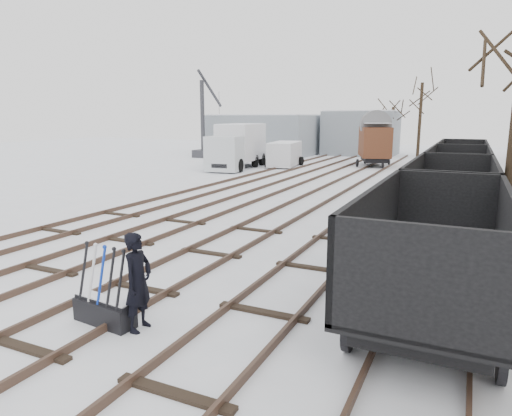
# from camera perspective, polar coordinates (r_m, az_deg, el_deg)

# --- Properties ---
(ground) EXTENTS (120.00, 120.00, 0.00)m
(ground) POSITION_cam_1_polar(r_m,az_deg,el_deg) (10.76, -14.00, -9.87)
(ground) COLOR white
(ground) RESTS_ON ground
(tracks) EXTENTS (13.90, 52.00, 0.16)m
(tracks) POSITION_cam_1_polar(r_m,az_deg,el_deg) (22.65, 8.30, 1.64)
(tracks) COLOR black
(tracks) RESTS_ON ground
(shed_left) EXTENTS (10.00, 8.00, 4.10)m
(shed_left) POSITION_cam_1_polar(r_m,az_deg,el_deg) (47.88, 1.25, 9.16)
(shed_left) COLOR gray
(shed_left) RESTS_ON ground
(shed_right) EXTENTS (7.00, 6.00, 4.50)m
(shed_right) POSITION_cam_1_polar(r_m,az_deg,el_deg) (48.86, 13.03, 9.16)
(shed_right) COLOR gray
(shed_right) RESTS_ON ground
(ground_frame) EXTENTS (1.34, 0.56, 1.49)m
(ground_frame) POSITION_cam_1_polar(r_m,az_deg,el_deg) (9.21, -18.41, -11.92)
(ground_frame) COLOR black
(ground_frame) RESTS_ON ground
(worker) EXTENTS (0.49, 0.70, 1.83)m
(worker) POSITION_cam_1_polar(r_m,az_deg,el_deg) (8.58, -14.53, -8.92)
(worker) COLOR black
(worker) RESTS_ON ground
(freight_wagon_a) EXTENTS (2.45, 6.13, 2.50)m
(freight_wagon_a) POSITION_cam_1_polar(r_m,az_deg,el_deg) (9.42, 21.32, -7.23)
(freight_wagon_a) COLOR black
(freight_wagon_a) RESTS_ON ground
(freight_wagon_b) EXTENTS (2.45, 6.13, 2.50)m
(freight_wagon_b) POSITION_cam_1_polar(r_m,az_deg,el_deg) (15.63, 23.08, -0.19)
(freight_wagon_b) COLOR black
(freight_wagon_b) RESTS_ON ground
(freight_wagon_c) EXTENTS (2.45, 6.13, 2.50)m
(freight_wagon_c) POSITION_cam_1_polar(r_m,az_deg,el_deg) (21.95, 23.83, 2.83)
(freight_wagon_c) COLOR black
(freight_wagon_c) RESTS_ON ground
(freight_wagon_d) EXTENTS (2.45, 6.13, 2.50)m
(freight_wagon_d) POSITION_cam_1_polar(r_m,az_deg,el_deg) (28.31, 24.24, 4.49)
(freight_wagon_d) COLOR black
(freight_wagon_d) RESTS_ON ground
(box_van_wagon) EXTENTS (3.58, 4.94, 3.39)m
(box_van_wagon) POSITION_cam_1_polar(r_m,az_deg,el_deg) (37.62, 14.61, 8.12)
(box_van_wagon) COLOR black
(box_van_wagon) RESTS_ON ground
(lorry) EXTENTS (3.01, 7.53, 3.33)m
(lorry) POSITION_cam_1_polar(r_m,az_deg,el_deg) (34.69, -2.36, 7.80)
(lorry) COLOR black
(lorry) RESTS_ON ground
(panel_van) EXTENTS (2.51, 4.59, 1.92)m
(panel_van) POSITION_cam_1_polar(r_m,az_deg,el_deg) (36.13, 3.61, 6.79)
(panel_van) COLOR silver
(panel_van) RESTS_ON ground
(crane) EXTENTS (1.71, 4.78, 8.17)m
(crane) POSITION_cam_1_polar(r_m,az_deg,el_deg) (44.70, -6.52, 9.08)
(crane) COLOR #303035
(crane) RESTS_ON ground
(tree_far_left) EXTENTS (0.30, 0.30, 4.79)m
(tree_far_left) POSITION_cam_1_polar(r_m,az_deg,el_deg) (47.01, 16.63, 9.08)
(tree_far_left) COLOR black
(tree_far_left) RESTS_ON ground
(tree_far_right) EXTENTS (0.30, 0.30, 7.07)m
(tree_far_right) POSITION_cam_1_polar(r_m,az_deg,el_deg) (47.65, 19.80, 10.29)
(tree_far_right) COLOR black
(tree_far_right) RESTS_ON ground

